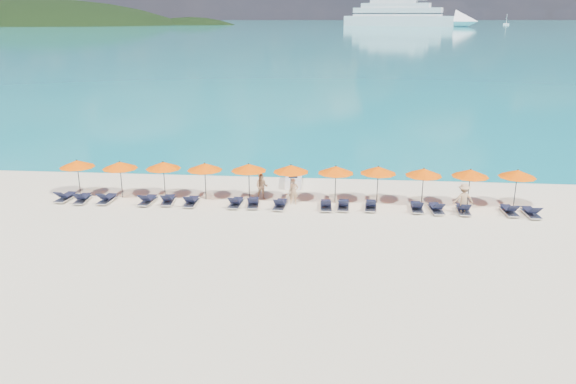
{
  "coord_description": "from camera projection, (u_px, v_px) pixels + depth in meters",
  "views": [
    {
      "loc": [
        2.64,
        -26.6,
        10.65
      ],
      "look_at": [
        0.0,
        3.0,
        1.2
      ],
      "focal_mm": 35.0,
      "sensor_mm": 36.0,
      "label": 1
    }
  ],
  "objects": [
    {
      "name": "umbrella_4",
      "position": [
        249.0,
        167.0,
        33.08
      ],
      "size": [
        2.1,
        2.1,
        2.28
      ],
      "color": "black",
      "rests_on": "ground"
    },
    {
      "name": "lounger_3",
      "position": [
        148.0,
        200.0,
        32.92
      ],
      "size": [
        0.75,
        1.74,
        0.66
      ],
      "rotation": [
        0.0,
        0.0,
        -0.08
      ],
      "color": "silver",
      "rests_on": "ground"
    },
    {
      "name": "lounger_8",
      "position": [
        280.0,
        204.0,
        32.17
      ],
      "size": [
        0.75,
        1.74,
        0.66
      ],
      "rotation": [
        0.0,
        0.0,
        -0.08
      ],
      "color": "silver",
      "rests_on": "ground"
    },
    {
      "name": "sea",
      "position": [
        338.0,
        23.0,
        655.18
      ],
      "size": [
        1600.0,
        1300.0,
        0.01
      ],
      "primitive_type": "cube",
      "color": "#1FA9B2",
      "rests_on": "ground"
    },
    {
      "name": "lounger_9",
      "position": [
        326.0,
        205.0,
        32.02
      ],
      "size": [
        0.69,
        1.73,
        0.66
      ],
      "rotation": [
        0.0,
        0.0,
        0.04
      ],
      "color": "silver",
      "rests_on": "ground"
    },
    {
      "name": "sailboat_near",
      "position": [
        459.0,
        24.0,
        556.5
      ],
      "size": [
        6.79,
        2.26,
        12.44
      ],
      "color": "white",
      "rests_on": "ground"
    },
    {
      "name": "ground",
      "position": [
        283.0,
        232.0,
        28.7
      ],
      "size": [
        1400.0,
        1400.0,
        0.0
      ],
      "primitive_type": "plane",
      "color": "beige"
    },
    {
      "name": "umbrella_0",
      "position": [
        77.0,
        164.0,
        33.88
      ],
      "size": [
        2.1,
        2.1,
        2.28
      ],
      "color": "black",
      "rests_on": "ground"
    },
    {
      "name": "umbrella_3",
      "position": [
        205.0,
        167.0,
        33.21
      ],
      "size": [
        2.1,
        2.1,
        2.28
      ],
      "color": "black",
      "rests_on": "ground"
    },
    {
      "name": "umbrella_8",
      "position": [
        424.0,
        172.0,
        32.07
      ],
      "size": [
        2.1,
        2.1,
        2.28
      ],
      "color": "black",
      "rests_on": "ground"
    },
    {
      "name": "lounger_16",
      "position": [
        531.0,
        212.0,
        30.87
      ],
      "size": [
        0.73,
        1.74,
        0.66
      ],
      "rotation": [
        0.0,
        0.0,
        0.07
      ],
      "color": "silver",
      "rests_on": "ground"
    },
    {
      "name": "sailboat_far",
      "position": [
        506.0,
        24.0,
        573.93
      ],
      "size": [
        5.86,
        1.95,
        10.75
      ],
      "color": "white",
      "rests_on": "ground"
    },
    {
      "name": "umbrella_7",
      "position": [
        378.0,
        170.0,
        32.51
      ],
      "size": [
        2.1,
        2.1,
        2.28
      ],
      "color": "black",
      "rests_on": "ground"
    },
    {
      "name": "umbrella_2",
      "position": [
        163.0,
        165.0,
        33.52
      ],
      "size": [
        2.1,
        2.1,
        2.28
      ],
      "color": "black",
      "rests_on": "ground"
    },
    {
      "name": "lounger_10",
      "position": [
        343.0,
        205.0,
        32.03
      ],
      "size": [
        0.69,
        1.73,
        0.66
      ],
      "rotation": [
        0.0,
        0.0,
        -0.04
      ],
      "color": "silver",
      "rests_on": "ground"
    },
    {
      "name": "lounger_4",
      "position": [
        168.0,
        200.0,
        32.92
      ],
      "size": [
        0.78,
        1.75,
        0.66
      ],
      "rotation": [
        0.0,
        0.0,
        0.1
      ],
      "color": "silver",
      "rests_on": "ground"
    },
    {
      "name": "lounger_1",
      "position": [
        82.0,
        198.0,
        33.19
      ],
      "size": [
        0.79,
        1.75,
        0.66
      ],
      "rotation": [
        0.0,
        0.0,
        0.1
      ],
      "color": "silver",
      "rests_on": "ground"
    },
    {
      "name": "lounger_13",
      "position": [
        436.0,
        208.0,
        31.49
      ],
      "size": [
        0.76,
        1.75,
        0.66
      ],
      "rotation": [
        0.0,
        0.0,
        0.09
      ],
      "color": "silver",
      "rests_on": "ground"
    },
    {
      "name": "lounger_6",
      "position": [
        236.0,
        202.0,
        32.46
      ],
      "size": [
        0.72,
        1.73,
        0.66
      ],
      "rotation": [
        0.0,
        0.0,
        -0.06
      ],
      "color": "silver",
      "rests_on": "ground"
    },
    {
      "name": "umbrella_5",
      "position": [
        291.0,
        168.0,
        32.84
      ],
      "size": [
        2.1,
        2.1,
        2.28
      ],
      "color": "black",
      "rests_on": "ground"
    },
    {
      "name": "headland_main",
      "position": [
        45.0,
        63.0,
        578.17
      ],
      "size": [
        374.0,
        242.0,
        126.5
      ],
      "color": "black",
      "rests_on": "ground"
    },
    {
      "name": "lounger_14",
      "position": [
        463.0,
        209.0,
        31.36
      ],
      "size": [
        0.69,
        1.72,
        0.66
      ],
      "rotation": [
        0.0,
        0.0,
        -0.04
      ],
      "color": "silver",
      "rests_on": "ground"
    },
    {
      "name": "lounger_0",
      "position": [
        66.0,
        197.0,
        33.49
      ],
      "size": [
        0.79,
        1.75,
        0.66
      ],
      "rotation": [
        0.0,
        0.0,
        -0.1
      ],
      "color": "silver",
      "rests_on": "ground"
    },
    {
      "name": "lounger_15",
      "position": [
        509.0,
        210.0,
        31.18
      ],
      "size": [
        0.72,
        1.73,
        0.66
      ],
      "rotation": [
        0.0,
        0.0,
        0.06
      ],
      "color": "silver",
      "rests_on": "ground"
    },
    {
      "name": "umbrella_10",
      "position": [
        518.0,
        174.0,
        31.78
      ],
      "size": [
        2.1,
        2.1,
        2.28
      ],
      "color": "black",
      "rests_on": "ground"
    },
    {
      "name": "beachgoer_a",
      "position": [
        293.0,
        192.0,
        32.69
      ],
      "size": [
        0.58,
        0.4,
        1.54
      ],
      "primitive_type": "imported",
      "rotation": [
        0.0,
        0.0,
        0.06
      ],
      "color": "tan",
      "rests_on": "ground"
    },
    {
      "name": "jetski",
      "position": [
        294.0,
        179.0,
        36.59
      ],
      "size": [
        1.09,
        2.73,
        0.96
      ],
      "rotation": [
        0.0,
        0.0,
        0.03
      ],
      "color": "white",
      "rests_on": "ground"
    },
    {
      "name": "beachgoer_c",
      "position": [
        463.0,
        199.0,
        31.06
      ],
      "size": [
        1.19,
        0.68,
        1.75
      ],
      "primitive_type": "imported",
      "rotation": [
        0.0,
        0.0,
        3.28
      ],
      "color": "tan",
      "rests_on": "ground"
    },
    {
      "name": "lounger_5",
      "position": [
        191.0,
        201.0,
        32.67
      ],
      "size": [
        0.62,
        1.7,
        0.66
      ],
      "rotation": [
        0.0,
        0.0,
        0.0
      ],
      "color": "silver",
      "rests_on": "ground"
    },
    {
      "name": "beachgoer_b",
      "position": [
        262.0,
        187.0,
        33.59
      ],
      "size": [
        0.79,
        0.5,
        1.56
      ],
      "primitive_type": "imported",
      "rotation": [
        0.0,
        0.0,
        -0.09
      ],
      "color": "tan",
      "rests_on": "ground"
    },
    {
      "name": "umbrella_6",
      "position": [
        336.0,
        170.0,
        32.58
      ],
      "size": [
        2.1,
        2.1,
        2.28
      ],
      "color": "black",
      "rests_on": "ground"
    },
    {
      "name": "lounger_12",
      "position": [
        417.0,
        207.0,
        31.72
      ],
      "size": [
        0.66,
        1.71,
        0.66
      ],
      "rotation": [
        0.0,
        0.0,
        -0.02
      ],
      "color": "silver",
      "rests_on": "ground"
    },
    {
      "name": "headland_small",
      "position": [
        192.0,
        60.0,
        583.56
      ],
      "size": [
        162.0,
        126.0,
        85.5
      ],
      "color": "black",
      "rests_on": "ground"
    },
    {
      "name": "lounger_2",
      "position": [
        107.0,
        199.0,
        33.14
      ],
      "size": [
        0.73,
        1.74,
        0.66
      ],
      "rotation": [
        0.0,
        0.0,
        -0.07
      ],
      "color": "silver",
      "rests_on": "ground"
    },
    {
      "name": "lounger_11",
      "position": [
        371.0,
        205.0,
        31.98
      ],
      "size": [
        0.72,
        1.74,
        0.66
      ],
      "rotation": [
        0.0,
        0.0,
        -0.06
      ],
      "color": "silver",
      "rests_on": "ground"
    },
    {
      "name": "lounger_7",
      "position": [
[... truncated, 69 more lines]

